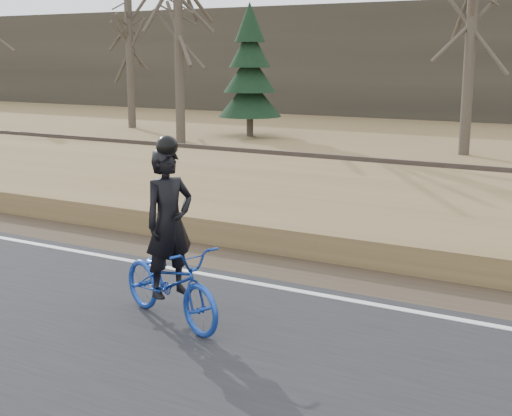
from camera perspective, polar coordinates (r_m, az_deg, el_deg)
The scene contains 10 objects.
shoulder at distance 14.63m, azimuth -18.09°, elevation -1.34°, with size 120.00×1.60×0.04m, color #473A2B.
embankment at distance 16.70m, azimuth -10.54°, elevation 1.37°, with size 120.00×5.00×0.44m, color olive.
ballast at distance 19.70m, azimuth -3.41°, elevation 3.19°, with size 120.00×3.00×0.45m, color slate.
railroad at distance 19.66m, azimuth -3.42°, elevation 4.06°, with size 120.00×2.40×0.29m.
treeline_backdrop at distance 39.75m, azimuth 14.47°, elevation 11.34°, with size 120.00×4.00×6.00m, color #383328.
cyclist at distance 8.72m, azimuth -6.89°, elevation -4.52°, with size 2.03×1.28×2.30m.
bare_tree_left at distance 33.53m, azimuth -10.08°, elevation 12.36°, with size 0.36×0.36×7.05m, color #51483B.
bare_tree_near_left at distance 26.73m, azimuth -6.21°, elevation 13.59°, with size 0.36×0.36×8.00m, color #51483B.
bare_tree_center at distance 24.85m, azimuth 16.89°, elevation 14.32°, with size 0.36×0.36×8.89m, color #51483B.
conifer at distance 29.46m, azimuth -0.50°, elevation 10.69°, with size 2.60×2.60×5.38m.
Camera 1 is at (10.65, -8.29, 3.27)m, focal length 50.00 mm.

